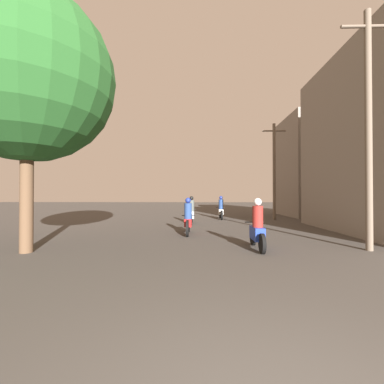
{
  "coord_description": "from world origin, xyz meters",
  "views": [
    {
      "loc": [
        -0.64,
        -1.35,
        1.67
      ],
      "look_at": [
        -1.11,
        16.64,
        1.9
      ],
      "focal_mm": 24.0,
      "sensor_mm": 36.0,
      "label": 1
    }
  ],
  "objects_px": {
    "motorcycle_blue": "(257,229)",
    "street_tree": "(28,77)",
    "building_right_far": "(312,167)",
    "utility_pole_far": "(274,169)",
    "motorcycle_silver": "(192,212)",
    "motorcycle_white": "(221,210)",
    "utility_pole_near": "(368,124)",
    "motorcycle_red": "(188,219)"
  },
  "relations": [
    {
      "from": "motorcycle_red",
      "to": "building_right_far",
      "type": "relative_size",
      "value": 0.26
    },
    {
      "from": "motorcycle_blue",
      "to": "utility_pole_near",
      "type": "bearing_deg",
      "value": -10.38
    },
    {
      "from": "building_right_far",
      "to": "utility_pole_far",
      "type": "distance_m",
      "value": 5.35
    },
    {
      "from": "motorcycle_red",
      "to": "street_tree",
      "type": "distance_m",
      "value": 7.39
    },
    {
      "from": "motorcycle_white",
      "to": "building_right_far",
      "type": "relative_size",
      "value": 0.25
    },
    {
      "from": "motorcycle_blue",
      "to": "street_tree",
      "type": "distance_m",
      "value": 8.23
    },
    {
      "from": "motorcycle_silver",
      "to": "street_tree",
      "type": "distance_m",
      "value": 10.13
    },
    {
      "from": "motorcycle_silver",
      "to": "utility_pole_far",
      "type": "bearing_deg",
      "value": 30.01
    },
    {
      "from": "motorcycle_blue",
      "to": "building_right_far",
      "type": "xyz_separation_m",
      "value": [
        7.48,
        13.19,
        3.31
      ]
    },
    {
      "from": "utility_pole_near",
      "to": "street_tree",
      "type": "bearing_deg",
      "value": -177.04
    },
    {
      "from": "motorcycle_red",
      "to": "street_tree",
      "type": "height_order",
      "value": "street_tree"
    },
    {
      "from": "motorcycle_white",
      "to": "utility_pole_near",
      "type": "bearing_deg",
      "value": -70.02
    },
    {
      "from": "motorcycle_silver",
      "to": "utility_pole_far",
      "type": "distance_m",
      "value": 6.8
    },
    {
      "from": "motorcycle_red",
      "to": "utility_pole_far",
      "type": "height_order",
      "value": "utility_pole_far"
    },
    {
      "from": "motorcycle_red",
      "to": "utility_pole_near",
      "type": "xyz_separation_m",
      "value": [
        5.61,
        -3.12,
        3.2
      ]
    },
    {
      "from": "motorcycle_blue",
      "to": "motorcycle_white",
      "type": "distance_m",
      "value": 10.08
    },
    {
      "from": "motorcycle_white",
      "to": "street_tree",
      "type": "bearing_deg",
      "value": -121.12
    },
    {
      "from": "motorcycle_silver",
      "to": "utility_pole_far",
      "type": "height_order",
      "value": "utility_pole_far"
    },
    {
      "from": "utility_pole_far",
      "to": "street_tree",
      "type": "bearing_deg",
      "value": -134.53
    },
    {
      "from": "motorcycle_silver",
      "to": "motorcycle_white",
      "type": "relative_size",
      "value": 0.96
    },
    {
      "from": "utility_pole_near",
      "to": "street_tree",
      "type": "xyz_separation_m",
      "value": [
        -10.18,
        -0.53,
        1.32
      ]
    },
    {
      "from": "motorcycle_silver",
      "to": "motorcycle_white",
      "type": "height_order",
      "value": "motorcycle_white"
    },
    {
      "from": "street_tree",
      "to": "motorcycle_blue",
      "type": "bearing_deg",
      "value": 5.17
    },
    {
      "from": "building_right_far",
      "to": "utility_pole_far",
      "type": "height_order",
      "value": "building_right_far"
    },
    {
      "from": "motorcycle_blue",
      "to": "utility_pole_far",
      "type": "bearing_deg",
      "value": 62.12
    },
    {
      "from": "motorcycle_red",
      "to": "motorcycle_white",
      "type": "distance_m",
      "value": 7.33
    },
    {
      "from": "motorcycle_red",
      "to": "motorcycle_white",
      "type": "bearing_deg",
      "value": 72.52
    },
    {
      "from": "motorcycle_white",
      "to": "building_right_far",
      "type": "bearing_deg",
      "value": 22.44
    },
    {
      "from": "motorcycle_white",
      "to": "street_tree",
      "type": "distance_m",
      "value": 13.34
    },
    {
      "from": "motorcycle_red",
      "to": "motorcycle_blue",
      "type": "bearing_deg",
      "value": -54.66
    },
    {
      "from": "motorcycle_blue",
      "to": "motorcycle_white",
      "type": "bearing_deg",
      "value": 82.63
    },
    {
      "from": "utility_pole_near",
      "to": "building_right_far",
      "type": "bearing_deg",
      "value": 72.68
    },
    {
      "from": "motorcycle_white",
      "to": "motorcycle_silver",
      "type": "bearing_deg",
      "value": -124.07
    },
    {
      "from": "motorcycle_red",
      "to": "motorcycle_white",
      "type": "height_order",
      "value": "motorcycle_white"
    },
    {
      "from": "motorcycle_blue",
      "to": "utility_pole_near",
      "type": "height_order",
      "value": "utility_pole_near"
    },
    {
      "from": "utility_pole_near",
      "to": "utility_pole_far",
      "type": "distance_m",
      "value": 9.88
    },
    {
      "from": "motorcycle_blue",
      "to": "utility_pole_near",
      "type": "xyz_separation_m",
      "value": [
        3.34,
        -0.09,
        3.2
      ]
    },
    {
      "from": "building_right_far",
      "to": "utility_pole_near",
      "type": "relative_size",
      "value": 1.08
    },
    {
      "from": "motorcycle_blue",
      "to": "street_tree",
      "type": "xyz_separation_m",
      "value": [
        -6.84,
        -0.62,
        4.52
      ]
    },
    {
      "from": "motorcycle_red",
      "to": "utility_pole_far",
      "type": "distance_m",
      "value": 9.25
    },
    {
      "from": "utility_pole_near",
      "to": "utility_pole_far",
      "type": "relative_size",
      "value": 1.11
    },
    {
      "from": "utility_pole_near",
      "to": "motorcycle_white",
      "type": "bearing_deg",
      "value": 109.46
    }
  ]
}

